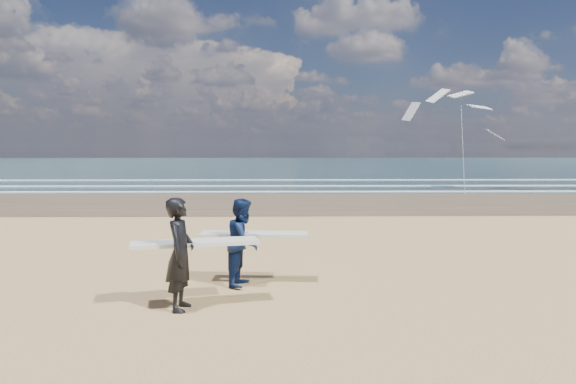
{
  "coord_description": "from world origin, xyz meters",
  "views": [
    {
      "loc": [
        1.57,
        -8.2,
        2.76
      ],
      "look_at": [
        1.83,
        6.0,
        1.51
      ],
      "focal_mm": 32.0,
      "sensor_mm": 36.0,
      "label": 1
    }
  ],
  "objects": [
    {
      "name": "ocean",
      "position": [
        20.0,
        72.0,
        0.01
      ],
      "size": [
        220.0,
        100.0,
        0.02
      ],
      "primitive_type": "cube",
      "color": "#1B343C",
      "rests_on": "ground"
    },
    {
      "name": "surfer_far",
      "position": [
        0.88,
        1.92,
        0.88
      ],
      "size": [
        2.23,
        1.16,
        1.74
      ],
      "color": "#0A183D",
      "rests_on": "ground"
    },
    {
      "name": "surfer_near",
      "position": [
        -0.07,
        0.39,
        0.97
      ],
      "size": [
        2.26,
        1.21,
        1.92
      ],
      "color": "black",
      "rests_on": "ground"
    },
    {
      "name": "foam_breakers",
      "position": [
        20.0,
        28.1,
        0.05
      ],
      "size": [
        220.0,
        11.7,
        0.05
      ],
      "color": "white",
      "rests_on": "ground"
    },
    {
      "name": "kite_1",
      "position": [
        13.17,
        24.27,
        4.43
      ],
      "size": [
        6.76,
        4.84,
        7.5
      ],
      "color": "slate",
      "rests_on": "ground"
    }
  ]
}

